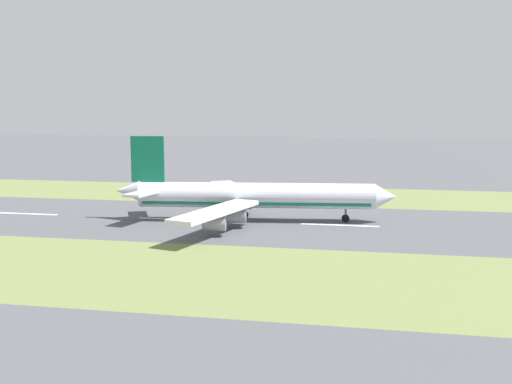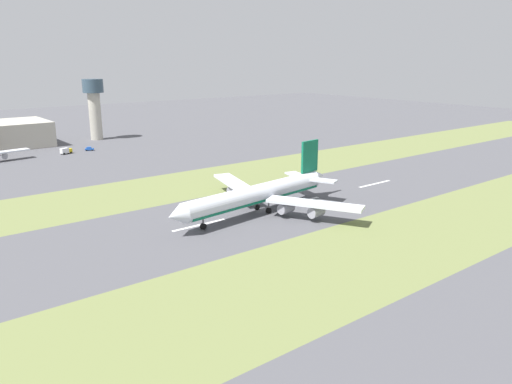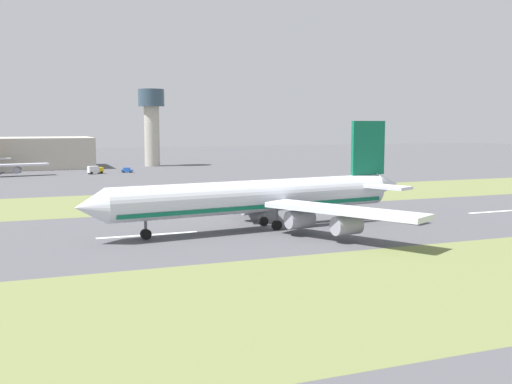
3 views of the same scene
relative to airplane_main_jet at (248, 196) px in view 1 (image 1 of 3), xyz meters
The scene contains 7 objects.
ground_plane 6.46m from the airplane_main_jet, 58.42° to the right, with size 800.00×800.00×0.00m, color #4C4C51.
grass_median_west 44.23m from the airplane_main_jet, behind, with size 40.00×600.00×0.01m, color olive.
grass_median_east 46.66m from the airplane_main_jet, ahead, with size 40.00×600.00×0.01m, color olive.
centreline_dash_near 58.43m from the airplane_main_jet, 88.79° to the right, with size 1.20×18.00×0.01m, color silver.
centreline_dash_mid 19.12m from the airplane_main_jet, 86.11° to the right, with size 1.20×18.00×0.01m, color silver.
centreline_dash_far 22.74m from the airplane_main_jet, 86.78° to the left, with size 1.20×18.00×0.01m, color silver.
airplane_main_jet is the anchor object (origin of this frame).
Camera 1 is at (136.95, 30.25, 27.12)m, focal length 42.00 mm.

